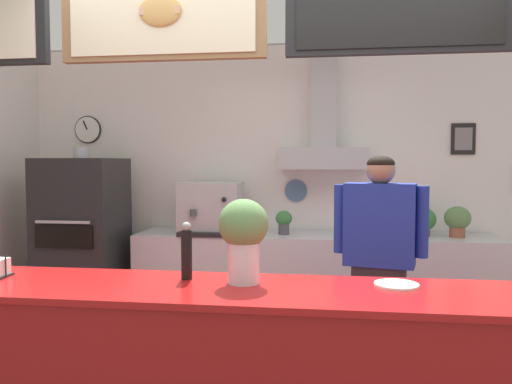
{
  "coord_description": "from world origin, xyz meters",
  "views": [
    {
      "loc": [
        0.24,
        -2.49,
        1.58
      ],
      "look_at": [
        -0.2,
        0.81,
        1.38
      ],
      "focal_mm": 35.38,
      "sensor_mm": 36.0,
      "label": 1
    }
  ],
  "objects": [
    {
      "name": "potted_thyme",
      "position": [
        1.13,
        2.21,
        1.05
      ],
      "size": [
        0.24,
        0.24,
        0.26
      ],
      "color": "#4C4C51",
      "rests_on": "back_prep_counter"
    },
    {
      "name": "potted_rosemary",
      "position": [
        -0.12,
        2.13,
        1.04
      ],
      "size": [
        0.15,
        0.15,
        0.22
      ],
      "color": "#4C4C51",
      "rests_on": "back_prep_counter"
    },
    {
      "name": "espresso_machine",
      "position": [
        -0.81,
        2.15,
        1.15
      ],
      "size": [
        0.56,
        0.53,
        0.48
      ],
      "color": "#B7BABF",
      "rests_on": "back_prep_counter"
    },
    {
      "name": "pepper_grinder",
      "position": [
        -0.42,
        -0.13,
        1.15
      ],
      "size": [
        0.05,
        0.05,
        0.28
      ],
      "color": "black",
      "rests_on": "service_counter"
    },
    {
      "name": "potted_basil",
      "position": [
        -0.48,
        2.15,
        1.03
      ],
      "size": [
        0.17,
        0.17,
        0.21
      ],
      "color": "#9E563D",
      "rests_on": "back_prep_counter"
    },
    {
      "name": "shop_worker",
      "position": [
        0.61,
        0.88,
        0.87
      ],
      "size": [
        0.6,
        0.31,
        1.62
      ],
      "rotation": [
        0.0,
        0.0,
        2.92
      ],
      "color": "#232328",
      "rests_on": "ground_plane"
    },
    {
      "name": "potted_oregano",
      "position": [
        1.42,
        2.17,
        1.07
      ],
      "size": [
        0.23,
        0.23,
        0.28
      ],
      "color": "#9E563D",
      "rests_on": "back_prep_counter"
    },
    {
      "name": "back_wall_assembly",
      "position": [
        0.01,
        2.41,
        1.46
      ],
      "size": [
        5.62,
        2.63,
        2.75
      ],
      "color": "#9E9E99",
      "rests_on": "ground_plane"
    },
    {
      "name": "basil_vase",
      "position": [
        -0.13,
        -0.18,
        1.23
      ],
      "size": [
        0.23,
        0.23,
        0.4
      ],
      "color": "silver",
      "rests_on": "service_counter"
    },
    {
      "name": "condiment_plate",
      "position": [
        0.58,
        -0.14,
        1.02
      ],
      "size": [
        0.2,
        0.2,
        0.01
      ],
      "color": "white",
      "rests_on": "service_counter"
    },
    {
      "name": "pizza_oven",
      "position": [
        -1.98,
        1.9,
        0.81
      ],
      "size": [
        0.7,
        0.69,
        1.71
      ],
      "color": "#232326",
      "rests_on": "ground_plane"
    },
    {
      "name": "back_prep_counter",
      "position": [
        0.17,
        2.17,
        0.45
      ],
      "size": [
        3.34,
        0.63,
        0.91
      ],
      "color": "silver",
      "rests_on": "ground_plane"
    }
  ]
}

